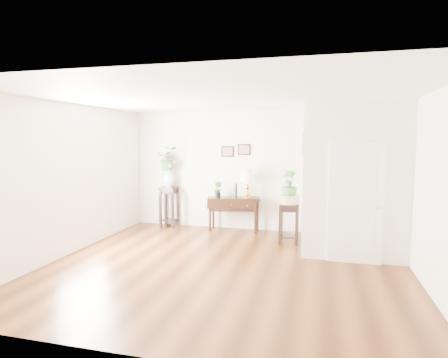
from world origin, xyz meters
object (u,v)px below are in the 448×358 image
(plant_stand_a, at_px, (169,207))
(plant_stand_b, at_px, (289,223))
(console_table, at_px, (234,214))
(table_lamp, at_px, (247,183))

(plant_stand_a, distance_m, plant_stand_b, 3.08)
(console_table, distance_m, table_lamp, 0.81)
(plant_stand_a, relative_size, plant_stand_b, 1.18)
(console_table, height_order, plant_stand_b, plant_stand_b)
(table_lamp, distance_m, plant_stand_a, 2.07)
(plant_stand_a, bearing_deg, plant_stand_b, -14.70)
(table_lamp, bearing_deg, plant_stand_a, 178.27)
(table_lamp, bearing_deg, console_table, 180.00)
(console_table, xyz_separation_m, plant_stand_a, (-1.65, 0.06, 0.09))
(plant_stand_b, bearing_deg, console_table, 151.56)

